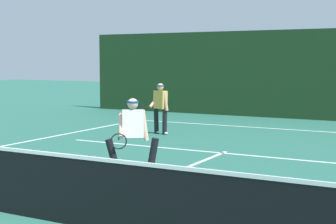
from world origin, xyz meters
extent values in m
plane|color=#276151|center=(0.00, 0.00, 0.00)|extent=(80.00, 80.00, 0.00)
cube|color=white|center=(0.00, 11.24, 0.00)|extent=(10.98, 0.10, 0.01)
cube|color=white|center=(0.00, 6.17, 0.00)|extent=(8.95, 0.10, 0.01)
cube|color=white|center=(0.00, 3.20, 0.00)|extent=(0.10, 6.40, 0.01)
cube|color=black|center=(0.00, 0.00, 0.47)|extent=(11.84, 0.02, 0.93)
cube|color=white|center=(0.00, 0.00, 0.96)|extent=(11.84, 0.03, 0.05)
cylinder|color=black|center=(-0.16, 3.04, 0.39)|extent=(0.30, 0.26, 0.78)
cylinder|color=black|center=(-0.77, 2.63, 0.39)|extent=(0.35, 0.30, 0.78)
ellipsoid|color=white|center=(-0.16, 3.04, 0.04)|extent=(0.28, 0.24, 0.09)
ellipsoid|color=white|center=(-0.77, 2.63, 0.04)|extent=(0.28, 0.24, 0.09)
cube|color=silver|center=(-0.46, 2.84, 1.04)|extent=(0.51, 0.49, 0.57)
cylinder|color=beige|center=(-0.28, 2.96, 1.02)|extent=(0.19, 0.17, 0.60)
cylinder|color=beige|center=(-0.65, 2.71, 1.02)|extent=(0.36, 0.48, 0.45)
sphere|color=beige|center=(-0.46, 2.84, 1.43)|extent=(0.21, 0.21, 0.21)
cylinder|color=#19478C|center=(-0.46, 2.84, 1.47)|extent=(0.31, 0.31, 0.04)
cylinder|color=black|center=(-0.55, 2.48, 0.81)|extent=(0.17, 0.23, 0.03)
torus|color=black|center=(-0.36, 2.20, 0.81)|extent=(0.26, 0.18, 0.29)
cylinder|color=black|center=(-2.77, 8.31, 0.39)|extent=(0.19, 0.18, 0.78)
cylinder|color=black|center=(-3.12, 8.41, 0.39)|extent=(0.19, 0.18, 0.79)
ellipsoid|color=white|center=(-2.77, 8.31, 0.04)|extent=(0.28, 0.18, 0.09)
ellipsoid|color=white|center=(-3.12, 8.41, 0.04)|extent=(0.28, 0.18, 0.09)
cube|color=#E5B24C|center=(-2.94, 8.36, 1.06)|extent=(0.45, 0.33, 0.55)
cylinder|color=tan|center=(-2.73, 8.29, 1.03)|extent=(0.22, 0.14, 0.61)
cylinder|color=tan|center=(-3.16, 8.42, 1.03)|extent=(0.23, 0.51, 0.47)
sphere|color=tan|center=(-2.94, 8.36, 1.45)|extent=(0.21, 0.21, 0.21)
cylinder|color=#19478C|center=(-2.94, 8.36, 1.49)|extent=(0.28, 0.28, 0.04)
cylinder|color=black|center=(-3.28, 8.19, 0.82)|extent=(0.10, 0.26, 0.03)
torus|color=black|center=(-3.37, 7.87, 0.82)|extent=(0.29, 0.10, 0.29)
sphere|color=#D1E033|center=(-4.38, 4.05, 0.03)|extent=(0.07, 0.07, 0.07)
cube|color=#1A381D|center=(0.00, 14.49, 1.71)|extent=(19.13, 0.12, 3.43)
camera|label=1|loc=(4.79, -5.50, 2.25)|focal=55.87mm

